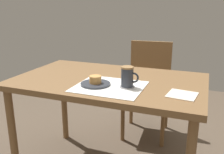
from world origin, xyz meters
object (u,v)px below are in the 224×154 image
object	(u,v)px
pastry	(95,79)
coffee_mug	(128,77)
wooden_chair	(148,84)
dining_table	(109,90)
pastry_plate	(95,84)

from	to	relation	value
pastry	coffee_mug	world-z (taller)	coffee_mug
wooden_chair	pastry	size ratio (longest dim) A/B	11.93
wooden_chair	pastry	distance (m)	0.95
wooden_chair	coffee_mug	xyz separation A→B (m)	(0.07, -0.86, 0.32)
dining_table	wooden_chair	world-z (taller)	wooden_chair
pastry_plate	pastry	world-z (taller)	pastry
pastry_plate	coffee_mug	distance (m)	0.20
pastry_plate	pastry	xyz separation A→B (m)	(0.00, 0.00, 0.03)
pastry_plate	wooden_chair	bearing A→B (deg)	81.98
dining_table	coffee_mug	xyz separation A→B (m)	(0.17, -0.13, 0.15)
wooden_chair	dining_table	bearing A→B (deg)	77.83
coffee_mug	wooden_chair	bearing A→B (deg)	94.47
dining_table	wooden_chair	size ratio (longest dim) A/B	1.43
wooden_chair	coffee_mug	world-z (taller)	wooden_chair
pastry_plate	coffee_mug	world-z (taller)	coffee_mug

